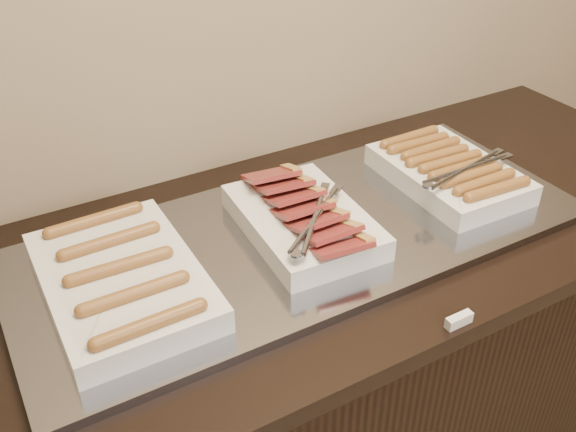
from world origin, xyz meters
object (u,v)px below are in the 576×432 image
object	(u,v)px
dish_left	(122,279)
dish_center	(304,219)
warming_tray	(304,235)
dish_right	(450,171)
counter	(305,382)

from	to	relation	value
dish_left	dish_center	distance (m)	0.38
warming_tray	dish_right	world-z (taller)	dish_right
dish_left	dish_right	bearing A→B (deg)	0.05
dish_center	dish_right	distance (m)	0.39
warming_tray	dish_left	world-z (taller)	dish_left
warming_tray	dish_right	distance (m)	0.39
warming_tray	dish_left	distance (m)	0.39
counter	warming_tray	world-z (taller)	warming_tray
dish_right	dish_left	bearing A→B (deg)	-178.84
counter	dish_left	size ratio (longest dim) A/B	5.15
warming_tray	dish_left	size ratio (longest dim) A/B	3.00
dish_center	dish_right	xyz separation A→B (m)	(0.39, 0.00, 0.00)
dish_right	warming_tray	bearing A→B (deg)	-179.14
dish_center	counter	bearing A→B (deg)	22.47
warming_tray	dish_center	distance (m)	0.04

